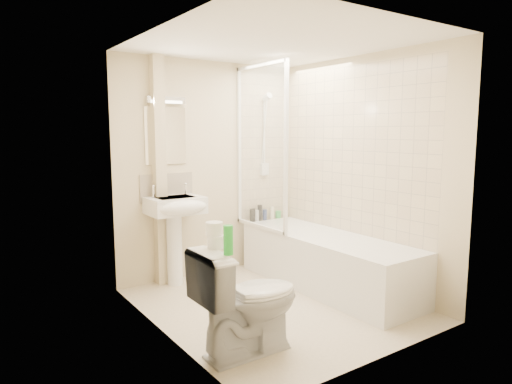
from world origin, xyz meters
TOP-DOWN VIEW (x-y plane):
  - floor at (0.00, 0.00)m, footprint 2.50×2.50m
  - wall_back at (0.00, 1.25)m, footprint 2.20×0.02m
  - wall_left at (-1.10, 0.00)m, footprint 0.02×2.50m
  - wall_right at (1.10, 0.00)m, footprint 0.02×2.50m
  - ceiling at (0.00, 0.00)m, footprint 2.20×2.50m
  - tile_back at (0.75, 1.24)m, footprint 0.70×0.01m
  - tile_right at (1.09, 0.09)m, footprint 0.01×2.10m
  - pipe_boxing at (-0.62, 1.19)m, footprint 0.12×0.12m
  - splashback at (-0.52, 1.24)m, footprint 0.60×0.02m
  - mirror at (-0.52, 1.24)m, footprint 0.46×0.01m
  - strip_light at (-0.52, 1.22)m, footprint 0.42×0.07m
  - bathtub at (0.75, 0.09)m, footprint 0.70×2.10m
  - shower_screen at (0.40, 0.80)m, footprint 0.04×0.92m
  - shower_fixture at (0.75, 1.19)m, footprint 0.10×0.16m
  - pedestal_sink at (-0.52, 1.01)m, footprint 0.56×0.50m
  - bottle_black_a at (0.54, 1.16)m, footprint 0.07×0.07m
  - bottle_white_a at (0.60, 1.16)m, footprint 0.05×0.05m
  - bottle_black_b at (0.65, 1.16)m, footprint 0.06×0.06m
  - bottle_blue at (0.72, 1.16)m, footprint 0.06×0.06m
  - bottle_cream at (0.83, 1.16)m, footprint 0.05×0.05m
  - bottle_green at (0.93, 1.16)m, footprint 0.07×0.07m
  - toilet at (-0.72, -0.62)m, footprint 0.47×0.81m
  - toilet_roll_lower at (-0.95, -0.56)m, footprint 0.12×0.12m
  - toilet_roll_upper at (-0.94, -0.53)m, footprint 0.12×0.12m
  - green_bottle at (-0.96, -0.76)m, footprint 0.07×0.07m

SIDE VIEW (x-z plane):
  - floor at x=0.00m, z-range 0.00..0.00m
  - bathtub at x=0.75m, z-range 0.01..0.56m
  - toilet at x=-0.72m, z-range 0.00..0.81m
  - bottle_green at x=0.93m, z-range 0.55..0.64m
  - bottle_blue at x=0.72m, z-range 0.55..0.68m
  - bottle_white_a at x=0.60m, z-range 0.55..0.68m
  - bottle_cream at x=0.83m, z-range 0.55..0.70m
  - bottle_black_a at x=0.54m, z-range 0.55..0.70m
  - bottle_black_b at x=0.65m, z-range 0.55..0.74m
  - pedestal_sink at x=-0.52m, z-range 0.22..1.30m
  - toilet_roll_lower at x=-0.95m, z-range 0.81..0.91m
  - green_bottle at x=-0.96m, z-range 0.81..1.01m
  - toilet_roll_upper at x=-0.94m, z-range 0.91..1.00m
  - splashback at x=-0.52m, z-range 0.88..1.18m
  - wall_back at x=0.00m, z-range 0.00..2.40m
  - wall_left at x=-1.10m, z-range 0.00..2.40m
  - wall_right at x=1.10m, z-range 0.00..2.40m
  - pipe_boxing at x=-0.62m, z-range 0.00..2.40m
  - tile_back at x=0.75m, z-range 0.55..2.30m
  - tile_right at x=1.09m, z-range 0.55..2.30m
  - shower_screen at x=0.40m, z-range 0.55..2.35m
  - shower_fixture at x=0.75m, z-range 1.05..2.04m
  - mirror at x=-0.52m, z-range 1.28..1.88m
  - strip_light at x=-0.52m, z-range 1.92..1.98m
  - ceiling at x=0.00m, z-range 2.39..2.41m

